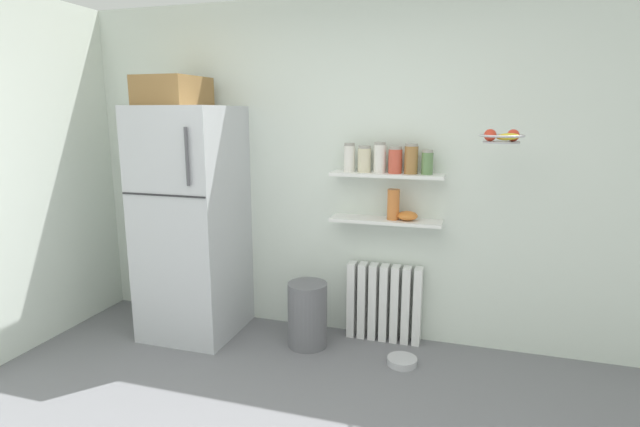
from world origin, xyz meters
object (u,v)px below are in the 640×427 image
trash_bin (308,315)px  storage_jar_0 (349,158)px  radiator (384,303)px  storage_jar_3 (395,160)px  vase (393,204)px  pet_food_bowl (402,361)px  storage_jar_1 (364,159)px  hanging_fruit_basket (502,137)px  storage_jar_2 (380,158)px  storage_jar_5 (427,162)px  refrigerator (191,217)px  shelf_bowl (407,216)px  storage_jar_4 (411,159)px

trash_bin → storage_jar_0: bearing=44.1°
trash_bin → radiator: bearing=27.1°
storage_jar_3 → vase: storage_jar_3 is taller
vase → pet_food_bowl: (0.14, -0.33, -1.07)m
storage_jar_1 → vase: size_ratio=0.87×
vase → pet_food_bowl: bearing=-66.3°
hanging_fruit_basket → pet_food_bowl: bearing=-174.4°
trash_bin → pet_food_bowl: trash_bin is taller
storage_jar_0 → vase: storage_jar_0 is taller
storage_jar_2 → storage_jar_5: storage_jar_2 is taller
radiator → storage_jar_0: storage_jar_0 is taller
storage_jar_5 → hanging_fruit_basket: bearing=-30.2°
storage_jar_3 → trash_bin: bearing=-157.6°
storage_jar_2 → storage_jar_3: bearing=0.0°
refrigerator → hanging_fruit_basket: refrigerator is taller
storage_jar_0 → storage_jar_2: bearing=-0.0°
storage_jar_2 → pet_food_bowl: bearing=-52.3°
shelf_bowl → hanging_fruit_basket: size_ratio=0.54×
storage_jar_1 → trash_bin: 1.25m
storage_jar_4 → vase: size_ratio=0.97×
storage_jar_5 → trash_bin: 1.44m
storage_jar_5 → pet_food_bowl: 1.42m
vase → trash_bin: 1.06m
shelf_bowl → radiator: bearing=169.3°
radiator → refrigerator: bearing=-169.5°
storage_jar_4 → trash_bin: bearing=-160.9°
storage_jar_5 → vase: bearing=180.0°
pet_food_bowl → radiator: bearing=118.8°
storage_jar_0 → storage_jar_5: (0.57, -0.00, -0.02)m
refrigerator → storage_jar_0: size_ratio=9.50×
pet_food_bowl → shelf_bowl: bearing=96.8°
refrigerator → storage_jar_0: (1.21, 0.25, 0.48)m
shelf_bowl → pet_food_bowl: size_ratio=0.71×
refrigerator → storage_jar_2: size_ratio=9.04×
radiator → storage_jar_0: size_ratio=2.85×
storage_jar_3 → trash_bin: 1.33m
storage_jar_4 → storage_jar_2: bearing=-180.0°
storage_jar_0 → storage_jar_4: storage_jar_4 is taller
refrigerator → pet_food_bowl: bearing=-2.8°
shelf_bowl → hanging_fruit_basket: bearing=-24.7°
radiator → storage_jar_3: 1.11m
storage_jar_0 → storage_jar_2: size_ratio=0.95×
refrigerator → storage_jar_1: refrigerator is taller
storage_jar_0 → trash_bin: (-0.25, -0.24, -1.18)m
storage_jar_5 → hanging_fruit_basket: 0.58m
hanging_fruit_basket → storage_jar_2: bearing=161.3°
radiator → hanging_fruit_basket: 1.54m
trash_bin → hanging_fruit_basket: (1.29, -0.03, 1.36)m
storage_jar_2 → storage_jar_5: 0.34m
radiator → storage_jar_1: bearing=-170.0°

